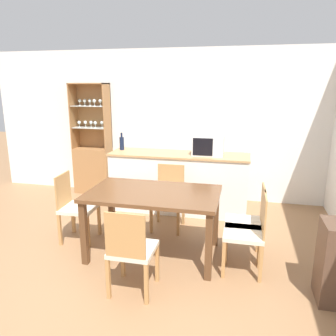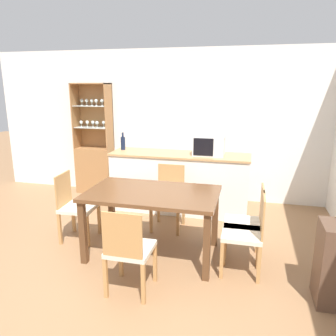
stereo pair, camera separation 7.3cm
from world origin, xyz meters
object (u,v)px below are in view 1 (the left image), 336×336
Objects in this scene: dining_chair_side_right_far at (248,222)px; dining_chair_head_far at (169,197)px; dining_chair_side_right_near at (248,233)px; dining_chair_head_near at (131,250)px; microwave at (208,145)px; wine_bottle at (122,143)px; display_cabinet at (93,161)px; dining_table at (153,200)px; dining_chair_side_left_far at (76,207)px.

dining_chair_side_right_far is 1.00× the size of dining_chair_head_far.
dining_chair_side_right_near and dining_chair_head_near have the same top height.
microwave is (0.46, 2.25, 0.63)m from dining_chair_head_near.
wine_bottle is (-0.96, 0.76, 0.59)m from dining_chair_head_far.
dining_chair_head_near is at bearing 120.60° from dining_chair_side_right_near.
microwave is (2.16, -0.51, 0.48)m from display_cabinet.
dining_chair_side_right_far and dining_chair_head_near have the same top height.
dining_table is 3.27× the size of microwave.
dining_chair_side_right_far and dining_chair_head_far have the same top height.
dining_chair_head_far is at bearing -35.56° from display_cabinet.
dining_chair_head_near is (-1.07, -0.64, 0.00)m from dining_chair_side_right_near.
display_cabinet is 3.34m from dining_chair_side_right_far.
microwave is at bearing 72.89° from dining_table.
display_cabinet is at bearing -35.49° from dining_chair_head_far.
dining_chair_side_left_far is (0.64, -1.86, -0.15)m from display_cabinet.
dining_chair_side_right_near reaches higher than dining_table.
dining_chair_head_far is 1.00× the size of dining_chair_side_left_far.
wine_bottle reaches higher than dining_chair_side_left_far.
dining_chair_side_right_near and dining_chair_head_far have the same top height.
dining_chair_side_right_far reaches higher than dining_table.
microwave is (1.52, 1.35, 0.63)m from dining_chair_side_left_far.
dining_table is 1.84m from wine_bottle.
dining_chair_side_right_near is at bearing -69.24° from microwave.
microwave is 1.63× the size of wine_bottle.
dining_chair_head_far is (0.00, 1.54, 0.00)m from dining_chair_head_near.
dining_chair_head_near is (1.71, -2.76, -0.15)m from display_cabinet.
dining_chair_side_right_far is 1.40m from dining_chair_head_near.
dining_chair_head_far is 1.91× the size of microwave.
dining_chair_side_right_far is (1.07, 0.14, -0.23)m from dining_table.
display_cabinet is at bearing 54.57° from dining_chair_side_right_far.
dining_chair_head_far is at bearing 90.00° from dining_table.
display_cabinet is 1.33× the size of dining_table.
microwave reaches higher than dining_chair_head_far.
dining_chair_head_near is 1.00× the size of dining_chair_side_left_far.
dining_chair_head_near is 2.38m from microwave.
dining_chair_side_left_far is (-2.14, 0.27, 0.00)m from dining_chair_side_right_near.
display_cabinet is at bearing 130.62° from dining_table.
wine_bottle is at bearing 177.95° from microwave.
dining_chair_side_right_near is at bearing -39.45° from wine_bottle.
dining_chair_side_right_far is 3.12× the size of wine_bottle.
dining_chair_head_near is (-1.07, -0.91, 0.00)m from dining_chair_side_right_far.
dining_chair_head_near and dining_chair_head_far have the same top height.
wine_bottle is (-0.96, 2.30, 0.59)m from dining_chair_head_near.
dining_chair_side_right_far is at bearing 7.26° from dining_table.
wine_bottle reaches higher than dining_chair_head_far.
dining_chair_side_left_far is at bearing 88.43° from dining_chair_side_right_far.
dining_table is at bearing 79.52° from dining_chair_side_left_far.
dining_chair_head_far is 1.24m from dining_chair_side_left_far.
wine_bottle is (0.11, 1.40, 0.59)m from dining_chair_side_left_far.
dining_table is 1.71× the size of dining_chair_side_left_far.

